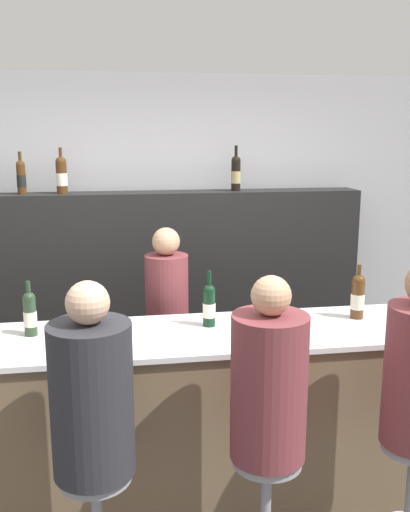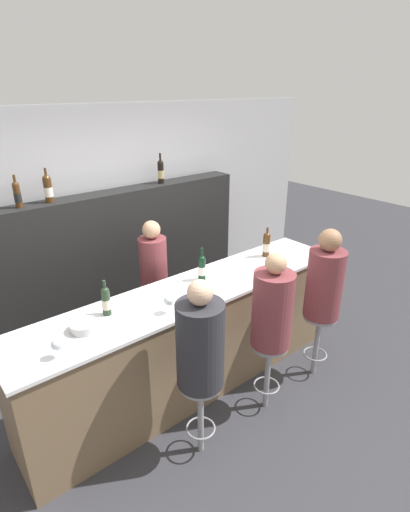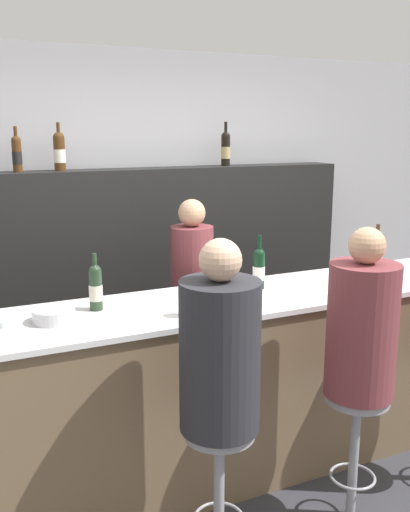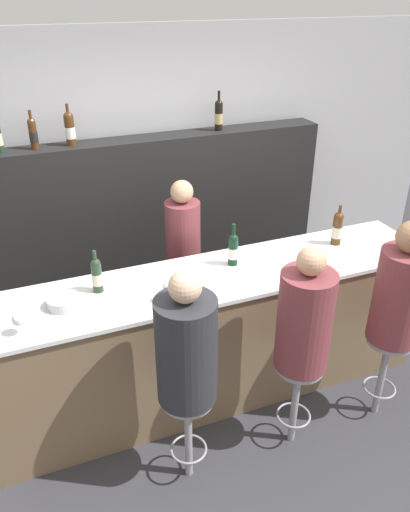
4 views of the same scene
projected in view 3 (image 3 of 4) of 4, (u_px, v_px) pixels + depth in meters
The scene contains 17 objects.
ground_plane at pixel (263, 495), 3.18m from camera, with size 16.00×16.00×0.00m, color #333338.
wall_back at pixel (145, 218), 4.60m from camera, with size 6.40×0.05×2.60m.
bar_counter at pixel (237, 384), 3.35m from camera, with size 3.36×0.68×1.07m.
back_bar_cabinet at pixel (156, 277), 4.49m from camera, with size 3.15×0.28×1.71m.
wine_bottle_counter_0 at pixel (96, 287), 2.97m from camera, with size 0.07×0.07×0.30m.
wine_bottle_counter_1 at pixel (259, 268), 3.37m from camera, with size 0.07×0.07×0.32m.
wine_bottle_counter_2 at pixel (376, 253), 3.74m from camera, with size 0.08×0.08×0.33m.
wine_bottle_backbar_2 at pixel (17, 153), 3.87m from camera, with size 0.07×0.07×0.31m.
wine_bottle_backbar_3 at pixel (59, 151), 3.99m from camera, with size 0.08×0.08×0.33m.
wine_bottle_backbar_4 at pixel (226, 148), 4.53m from camera, with size 0.07×0.07×0.34m.
wine_glass_1 at pixel (188, 296), 2.87m from camera, with size 0.08×0.08×0.15m.
metal_bowl at pixel (54, 315), 2.81m from camera, with size 0.21×0.21×0.07m.
bar_stool_left at pixel (219, 461), 2.59m from camera, with size 0.32×0.32×0.70m.
guest_seated_left at pixel (220, 350), 2.47m from camera, with size 0.36×0.36×0.86m.
bar_stool_middle at pixel (356, 424), 2.91m from camera, with size 0.32×0.32×0.70m.
guest_seated_middle at pixel (362, 325), 2.79m from camera, with size 0.35×0.35×0.85m.
bartender at pixel (192, 320), 3.88m from camera, with size 0.29×0.29×1.55m.
Camera 3 is at (-1.48, -2.42, 2.00)m, focal length 40.00 mm.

